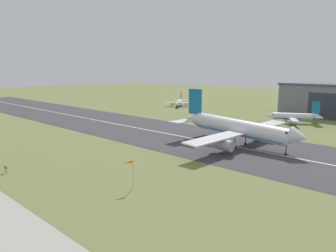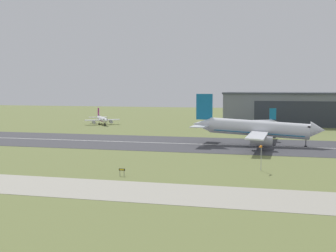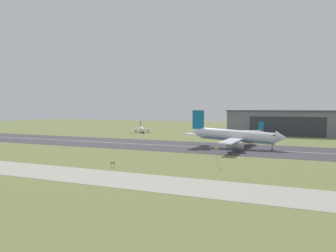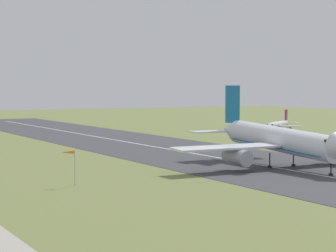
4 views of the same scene
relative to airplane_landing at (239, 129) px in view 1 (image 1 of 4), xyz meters
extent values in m
plane|color=olive|center=(-33.34, -53.81, -5.40)|extent=(620.85, 620.85, 0.00)
cube|color=#3D3D42|center=(-33.34, -1.86, -5.37)|extent=(380.85, 40.65, 0.06)
cube|color=silver|center=(-33.34, -1.86, -5.34)|extent=(342.77, 0.70, 0.01)
cylinder|color=silver|center=(0.39, -0.01, 0.19)|extent=(32.17, 5.56, 6.61)
cone|color=silver|center=(18.60, -0.30, 0.19)|extent=(4.87, 5.13, 5.27)
cone|color=silver|center=(-18.58, 0.30, 1.10)|extent=(6.35, 4.65, 4.84)
cube|color=black|center=(16.10, -0.26, 1.20)|extent=(1.19, 4.31, 0.49)
cube|color=#146B9E|center=(0.39, -0.01, -1.20)|extent=(28.74, 5.26, 1.61)
cube|color=silver|center=(0.81, -13.76, -0.69)|extent=(5.47, 22.52, 0.65)
cylinder|color=#A8A8B2|center=(1.85, -11.98, -2.51)|extent=(6.76, 3.24, 3.45)
cube|color=silver|center=(1.25, 13.73, -0.69)|extent=(5.47, 22.52, 0.65)
cylinder|color=#A8A8B2|center=(2.24, 11.92, -2.51)|extent=(6.76, 3.24, 3.45)
cube|color=#146B9E|center=(-17.67, 0.28, 7.01)|extent=(5.50, 0.37, 8.59)
cube|color=silver|center=(-18.17, -6.10, 0.95)|extent=(4.93, 7.80, 0.24)
cube|color=silver|center=(-17.97, 6.68, 0.95)|extent=(4.93, 7.80, 0.24)
cylinder|color=black|center=(15.13, -0.24, -3.87)|extent=(0.24, 0.24, 3.07)
cylinder|color=black|center=(15.13, -0.24, -5.18)|extent=(0.84, 0.84, 0.44)
cylinder|color=black|center=(0.48, -3.04, -3.87)|extent=(0.24, 0.24, 3.07)
cylinder|color=black|center=(0.48, -3.04, -5.18)|extent=(0.84, 0.84, 0.44)
cylinder|color=black|center=(0.58, 3.02, -3.87)|extent=(0.24, 0.24, 3.07)
cylinder|color=black|center=(0.58, 3.02, -5.18)|extent=(0.84, 0.84, 0.44)
cylinder|color=white|center=(-80.82, 63.65, -2.67)|extent=(11.52, 15.71, 2.37)
cone|color=white|center=(-75.46, 55.56, -2.67)|extent=(3.16, 3.09, 2.37)
cone|color=white|center=(-86.37, 72.04, -2.25)|extent=(3.35, 3.55, 2.14)
cube|color=black|center=(-76.11, 56.54, -2.20)|extent=(2.29, 2.03, 0.44)
cube|color=#991E7A|center=(-80.82, 63.65, -3.33)|extent=(10.46, 14.20, 0.20)
cube|color=white|center=(-84.75, 60.64, -3.09)|extent=(7.73, 6.37, 0.40)
cylinder|color=#A8A8B2|center=(-83.95, 60.52, -4.07)|extent=(2.93, 3.38, 1.47)
cube|color=white|center=(-76.51, 66.09, -3.09)|extent=(7.73, 6.37, 0.40)
cylinder|color=#A8A8B2|center=(-76.71, 65.32, -4.07)|extent=(2.93, 3.38, 1.47)
cube|color=#991E7A|center=(-86.14, 71.68, 0.53)|extent=(1.66, 2.31, 4.03)
cube|color=white|center=(-88.86, 70.36, -2.32)|extent=(4.27, 3.89, 0.24)
cube|color=white|center=(-83.86, 73.68, -2.32)|extent=(4.27, 3.89, 0.24)
cylinder|color=black|center=(-76.71, 57.45, -4.63)|extent=(0.24, 0.24, 1.54)
cylinder|color=black|center=(-76.71, 57.45, -5.18)|extent=(0.84, 0.84, 0.44)
cylinder|color=black|center=(-82.09, 63.00, -4.63)|extent=(0.24, 0.24, 1.54)
cylinder|color=black|center=(-82.09, 63.00, -5.18)|extent=(0.84, 0.84, 0.44)
cylinder|color=black|center=(-79.72, 64.57, -4.63)|extent=(0.24, 0.24, 1.54)
cylinder|color=black|center=(-79.72, 64.57, -5.18)|extent=(0.84, 0.84, 0.44)
cylinder|color=silver|center=(-5.03, 51.49, -2.32)|extent=(15.21, 10.74, 2.94)
cone|color=silver|center=(-13.02, 46.70, -2.32)|extent=(3.78, 3.88, 2.94)
cone|color=silver|center=(3.33, 56.51, -1.79)|extent=(4.39, 4.08, 2.65)
cube|color=black|center=(-11.77, 47.45, -1.74)|extent=(2.23, 2.71, 0.44)
cube|color=#146B9E|center=(-5.03, 51.49, -3.13)|extent=(13.77, 9.79, 0.20)
cube|color=silver|center=(-8.78, 57.11, -2.84)|extent=(7.71, 10.42, 0.40)
cylinder|color=#A8A8B2|center=(-8.80, 56.11, -4.00)|extent=(4.21, 3.53, 1.82)
cube|color=silver|center=(-1.84, 45.54, -2.84)|extent=(7.71, 10.42, 0.40)
cylinder|color=#A8A8B2|center=(-2.73, 45.99, -4.00)|extent=(4.21, 3.53, 1.82)
cube|color=#146B9E|center=(2.88, 56.23, 1.64)|extent=(2.89, 1.89, 5.00)
cube|color=silver|center=(1.31, 59.63, -1.88)|extent=(4.71, 5.30, 0.24)
cube|color=silver|center=(5.13, 53.25, -1.88)|extent=(4.71, 5.30, 0.24)
cylinder|color=black|center=(-10.85, 47.99, -4.60)|extent=(0.24, 0.24, 1.61)
cylinder|color=black|center=(-10.85, 47.99, -5.18)|extent=(0.84, 0.84, 0.44)
cylinder|color=black|center=(-5.79, 53.09, -4.60)|extent=(0.24, 0.24, 1.61)
cylinder|color=black|center=(-5.79, 53.09, -5.18)|extent=(0.84, 0.84, 0.44)
cylinder|color=black|center=(-3.97, 50.07, -4.60)|extent=(0.24, 0.24, 1.61)
cylinder|color=black|center=(-3.97, 50.07, -5.18)|extent=(0.84, 0.84, 0.44)
cylinder|color=#B7B7BC|center=(3.79, -46.05, -2.46)|extent=(0.14, 0.14, 5.89)
cone|color=orange|center=(3.54, -47.24, 0.24)|extent=(1.01, 2.20, 0.60)
cylinder|color=#4C4C51|center=(-25.37, -59.87, -4.83)|extent=(0.10, 0.10, 1.15)
cylinder|color=#4C4C51|center=(-24.40, -59.87, -4.83)|extent=(0.10, 0.10, 1.15)
cube|color=black|center=(-24.89, -59.87, -4.02)|extent=(1.38, 0.12, 0.45)
cube|color=yellow|center=(-24.89, -59.93, -4.02)|extent=(1.05, 0.02, 0.27)
camera|label=1|loc=(51.74, -86.64, 18.65)|focal=35.00mm
camera|label=2|loc=(9.72, -153.72, 14.02)|focal=50.00mm
camera|label=3|loc=(29.38, -142.83, 12.65)|focal=35.00mm
camera|label=4|loc=(105.56, -84.68, 11.04)|focal=70.00mm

